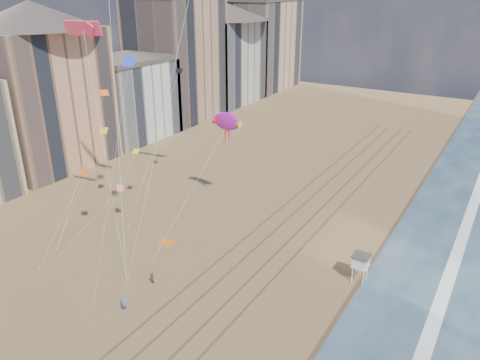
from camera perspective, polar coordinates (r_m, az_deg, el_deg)
name	(u,v)px	position (r m, az deg, el deg)	size (l,w,h in m)	color
wet_sand	(423,242)	(65.56, 21.43, -7.01)	(260.00, 260.00, 0.00)	#42301E
foam	(458,251)	(65.24, 25.05, -7.80)	(260.00, 260.00, 0.00)	white
tracks	(275,242)	(61.27, 4.27, -7.50)	(7.68, 120.00, 0.01)	brown
buildings	(160,66)	(111.10, -9.71, 13.57)	(34.72, 131.35, 29.00)	#C6B284
lifeguard_stand	(361,261)	(53.96, 14.53, -9.56)	(1.90, 1.90, 3.43)	silver
grounded_kite	(166,242)	(61.54, -9.01, -7.49)	(1.88, 1.19, 0.21)	orange
show_kite	(227,121)	(64.53, -1.62, 7.15)	(4.35, 8.91, 20.97)	#9E188C
kite_flyer_a	(124,303)	(50.44, -13.98, -14.33)	(0.72, 0.47, 1.97)	slate
kite_flyer_b	(152,279)	(53.77, -10.67, -11.72)	(0.73, 0.57, 1.50)	brown
small_kites	(123,118)	(61.35, -14.07, 7.29)	(13.84, 18.14, 18.67)	#C85112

